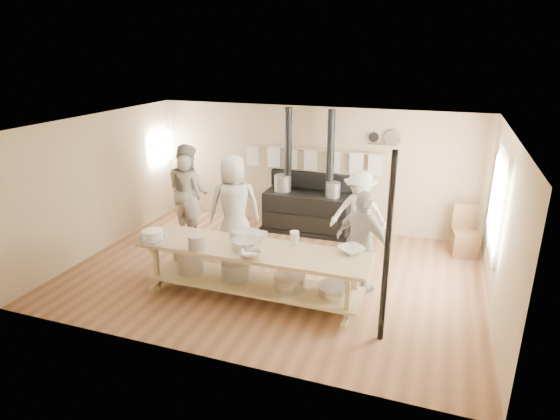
{
  "coord_description": "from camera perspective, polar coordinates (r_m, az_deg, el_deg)",
  "views": [
    {
      "loc": [
        2.57,
        -6.93,
        3.74
      ],
      "look_at": [
        0.06,
        0.2,
        1.11
      ],
      "focal_mm": 30.0,
      "sensor_mm": 36.0,
      "label": 1
    }
  ],
  "objects": [
    {
      "name": "cook_center",
      "position": [
        8.68,
        -5.59,
        0.45
      ],
      "size": [
        1.12,
        0.98,
        1.93
      ],
      "primitive_type": "imported",
      "rotation": [
        0.0,
        0.0,
        3.62
      ],
      "color": "#9F9B8D",
      "rests_on": "ground"
    },
    {
      "name": "bowl_white_b",
      "position": [
        7.05,
        8.69,
        -4.83
      ],
      "size": [
        0.52,
        0.52,
        0.09
      ],
      "primitive_type": "imported",
      "rotation": [
        0.0,
        0.0,
        2.44
      ],
      "color": "white",
      "rests_on": "prep_table"
    },
    {
      "name": "bowl_steel_b",
      "position": [
        6.83,
        -3.66,
        -5.44
      ],
      "size": [
        0.4,
        0.4,
        0.1
      ],
      "primitive_type": "imported",
      "rotation": [
        0.0,
        0.0,
        3.54
      ],
      "color": "silver",
      "rests_on": "prep_table"
    },
    {
      "name": "deep_bowl_enamel",
      "position": [
        7.57,
        -15.29,
        -3.15
      ],
      "size": [
        0.4,
        0.4,
        0.2
      ],
      "primitive_type": "cylinder",
      "rotation": [
        0.0,
        0.0,
        -0.25
      ],
      "color": "white",
      "rests_on": "prep_table"
    },
    {
      "name": "window_right",
      "position": [
        7.9,
        25.08,
        0.87
      ],
      "size": [
        0.09,
        1.5,
        1.65
      ],
      "color": "beige",
      "rests_on": "ground"
    },
    {
      "name": "towel_rail",
      "position": [
        9.92,
        3.94,
        6.45
      ],
      "size": [
        3.0,
        0.04,
        0.47
      ],
      "color": "tan",
      "rests_on": "ground"
    },
    {
      "name": "chair",
      "position": [
        9.52,
        21.53,
        -3.5
      ],
      "size": [
        0.52,
        0.52,
        0.97
      ],
      "rotation": [
        0.0,
        0.0,
        0.18
      ],
      "color": "#513620",
      "rests_on": "ground"
    },
    {
      "name": "bucket_galv",
      "position": [
        7.17,
        -10.19,
        -3.93
      ],
      "size": [
        0.3,
        0.3,
        0.22
      ],
      "primitive_type": "cylinder",
      "rotation": [
        0.0,
        0.0,
        0.29
      ],
      "color": "gray",
      "rests_on": "prep_table"
    },
    {
      "name": "support_post",
      "position": [
        6.11,
        12.93,
        -4.87
      ],
      "size": [
        0.08,
        0.08,
        2.6
      ],
      "primitive_type": "cylinder",
      "color": "black",
      "rests_on": "ground"
    },
    {
      "name": "cook_left",
      "position": [
        9.82,
        -11.1,
        2.4
      ],
      "size": [
        1.17,
        1.09,
        1.92
      ],
      "primitive_type": "imported",
      "rotation": [
        0.0,
        0.0,
        2.65
      ],
      "color": "#9F9B8D",
      "rests_on": "ground"
    },
    {
      "name": "pitcher",
      "position": [
        7.22,
        1.78,
        -3.46
      ],
      "size": [
        0.16,
        0.16,
        0.22
      ],
      "primitive_type": "cylinder",
      "rotation": [
        0.0,
        0.0,
        -0.13
      ],
      "color": "white",
      "rests_on": "prep_table"
    },
    {
      "name": "ground",
      "position": [
        8.28,
        -0.84,
        -7.65
      ],
      "size": [
        7.0,
        7.0,
        0.0
      ],
      "primitive_type": "plane",
      "color": "brown",
      "rests_on": "ground"
    },
    {
      "name": "cook_far_left",
      "position": [
        9.66,
        -11.27,
        1.57
      ],
      "size": [
        0.65,
        0.44,
        1.75
      ],
      "primitive_type": "imported",
      "rotation": [
        0.0,
        0.0,
        3.17
      ],
      "color": "#9F9B8D",
      "rests_on": "ground"
    },
    {
      "name": "back_wall_shelf",
      "position": [
        9.59,
        12.61,
        8.3
      ],
      "size": [
        0.63,
        0.14,
        0.32
      ],
      "color": "tan",
      "rests_on": "ground"
    },
    {
      "name": "cook_right",
      "position": [
        7.45,
        10.02,
        -3.97
      ],
      "size": [
        1.07,
        0.81,
        1.69
      ],
      "primitive_type": "imported",
      "rotation": [
        0.0,
        0.0,
        2.68
      ],
      "color": "#9F9B8D",
      "rests_on": "ground"
    },
    {
      "name": "mixing_bowl_large",
      "position": [
        7.14,
        -4.18,
        -4.13
      ],
      "size": [
        0.49,
        0.49,
        0.14
      ],
      "primitive_type": "cylinder",
      "rotation": [
        0.0,
        0.0,
        0.15
      ],
      "color": "silver",
      "rests_on": "prep_table"
    },
    {
      "name": "stove",
      "position": [
        9.94,
        3.33,
        0.27
      ],
      "size": [
        1.9,
        0.75,
        2.6
      ],
      "color": "black",
      "rests_on": "ground"
    },
    {
      "name": "roasting_pan",
      "position": [
        7.5,
        -3.87,
        -3.07
      ],
      "size": [
        0.57,
        0.44,
        0.11
      ],
      "primitive_type": "cube",
      "rotation": [
        0.0,
        0.0,
        -0.21
      ],
      "color": "#B2B2B7",
      "rests_on": "prep_table"
    },
    {
      "name": "cook_by_window",
      "position": [
        8.84,
        9.6,
        -0.38
      ],
      "size": [
        1.09,
        0.67,
        1.64
      ],
      "primitive_type": "imported",
      "rotation": [
        0.0,
        0.0,
        0.06
      ],
      "color": "#9F9B8D",
      "rests_on": "ground"
    },
    {
      "name": "prep_table",
      "position": [
        7.31,
        -3.39,
        -7.0
      ],
      "size": [
        3.6,
        0.9,
        0.85
      ],
      "color": "tan",
      "rests_on": "ground"
    },
    {
      "name": "room_shell",
      "position": [
        7.69,
        -0.9,
        3.21
      ],
      "size": [
        7.0,
        7.0,
        7.0
      ],
      "color": "tan",
      "rests_on": "ground"
    },
    {
      "name": "bowl_steel_a",
      "position": [
        7.66,
        -14.84,
        -3.3
      ],
      "size": [
        0.37,
        0.37,
        0.09
      ],
      "primitive_type": "imported",
      "rotation": [
        0.0,
        0.0,
        0.45
      ],
      "color": "silver",
      "rests_on": "prep_table"
    },
    {
      "name": "bowl_white_a",
      "position": [
        7.59,
        -15.25,
        -3.51
      ],
      "size": [
        0.44,
        0.44,
        0.1
      ],
      "primitive_type": "imported",
      "rotation": [
        0.0,
        0.0,
        -0.08
      ],
      "color": "white",
      "rests_on": "prep_table"
    },
    {
      "name": "left_opening",
      "position": [
        10.98,
        -14.4,
        7.36
      ],
      "size": [
        0.0,
        0.9,
        0.9
      ],
      "color": "white",
      "rests_on": "ground"
    }
  ]
}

